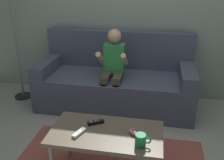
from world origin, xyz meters
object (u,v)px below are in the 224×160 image
Objects in this scene: game_remote_black_near_edge at (96,122)px; coffee_mug at (141,140)px; couch at (116,82)px; nunchuk_pink at (133,132)px; person_seated_on_couch at (113,67)px; game_remote_white_far_corner at (79,133)px; coffee_table at (106,136)px.

coffee_mug is (0.39, -0.22, 0.04)m from game_remote_black_near_edge.
couch is 20.02× the size of nunchuk_pink.
couch is 0.33m from person_seated_on_couch.
coffee_mug reaches higher than game_remote_white_far_corner.
game_remote_white_far_corner is at bearing -92.17° from couch.
game_remote_white_far_corner is at bearing -118.46° from game_remote_black_near_edge.
person_seated_on_couch is (-0.00, -0.19, 0.27)m from couch.
couch is 1.37m from nunchuk_pink.
game_remote_white_far_corner is (-0.41, -0.07, -0.01)m from nunchuk_pink.
couch is at bearing 91.82° from game_remote_black_near_edge.
couch reaches higher than coffee_table.
coffee_table is at bearing 155.61° from coffee_mug.
game_remote_black_near_edge is 1.45× the size of nunchuk_pink.
nunchuk_pink is (0.36, -1.12, -0.11)m from person_seated_on_couch.
coffee_table is at bearing -83.58° from couch.
game_remote_black_near_edge reaches higher than coffee_table.
person_seated_on_couch reaches higher than nunchuk_pink.
couch is 1.23m from game_remote_black_near_edge.
game_remote_black_near_edge is at bearing -88.18° from couch.
nunchuk_pink is at bearing 9.74° from game_remote_white_far_corner.
coffee_mug is at bearing -70.94° from person_seated_on_couch.
person_seated_on_couch is at bearing 109.06° from coffee_mug.
nunchuk_pink is at bearing -16.63° from game_remote_black_near_edge.
couch reaches higher than nunchuk_pink.
person_seated_on_couch is 10.52× the size of nunchuk_pink.
coffee_mug is (0.07, -0.13, 0.03)m from nunchuk_pink.
game_remote_white_far_corner is 0.49m from coffee_mug.
game_remote_black_near_edge is at bearing -87.79° from person_seated_on_couch.
game_remote_white_far_corner is (-0.05, -1.38, 0.15)m from couch.
couch is 1.52m from coffee_mug.
coffee_table is 0.16m from game_remote_black_near_edge.
coffee_mug is (0.28, -0.13, 0.09)m from coffee_table.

